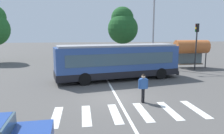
# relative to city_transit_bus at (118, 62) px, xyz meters

# --- Properties ---
(ground_plane) EXTENTS (160.00, 160.00, 0.00)m
(ground_plane) POSITION_rel_city_transit_bus_xyz_m (-1.15, -5.32, -1.59)
(ground_plane) COLOR #514F4C
(city_transit_bus) EXTENTS (11.21, 4.58, 3.06)m
(city_transit_bus) POSITION_rel_city_transit_bus_xyz_m (0.00, 0.00, 0.00)
(city_transit_bus) COLOR black
(city_transit_bus) RESTS_ON ground_plane
(pedestrian_crossing_street) EXTENTS (0.58, 0.27, 1.72)m
(pedestrian_crossing_street) POSITION_rel_city_transit_bus_xyz_m (0.37, -6.42, -0.62)
(pedestrian_crossing_street) COLOR black
(pedestrian_crossing_street) RESTS_ON ground_plane
(parked_car_charcoal) EXTENTS (2.21, 4.64, 1.35)m
(parked_car_charcoal) POSITION_rel_city_transit_bus_xyz_m (-4.17, 8.25, -0.82)
(parked_car_charcoal) COLOR black
(parked_car_charcoal) RESTS_ON ground_plane
(parked_car_silver) EXTENTS (2.13, 4.62, 1.35)m
(parked_car_silver) POSITION_rel_city_transit_bus_xyz_m (-1.43, 7.50, -0.82)
(parked_car_silver) COLOR black
(parked_car_silver) RESTS_ON ground_plane
(parked_car_red) EXTENTS (2.29, 4.67, 1.35)m
(parked_car_red) POSITION_rel_city_transit_bus_xyz_m (1.32, 7.64, -0.82)
(parked_car_red) COLOR black
(parked_car_red) RESTS_ON ground_plane
(parked_car_teal) EXTENTS (2.05, 4.59, 1.35)m
(parked_car_teal) POSITION_rel_city_transit_bus_xyz_m (3.86, 7.68, -0.82)
(parked_car_teal) COLOR black
(parked_car_teal) RESTS_ON ground_plane
(traffic_light_far_corner) EXTENTS (0.33, 0.32, 5.06)m
(traffic_light_far_corner) POSITION_rel_city_transit_bus_xyz_m (9.28, 3.51, 1.78)
(traffic_light_far_corner) COLOR #28282B
(traffic_light_far_corner) RESTS_ON ground_plane
(bus_stop_shelter) EXTENTS (3.89, 1.54, 3.25)m
(bus_stop_shelter) POSITION_rel_city_transit_bus_xyz_m (9.46, 4.82, 0.83)
(bus_stop_shelter) COLOR #28282B
(bus_stop_shelter) RESTS_ON ground_plane
(twin_arm_street_lamp) EXTENTS (5.08, 0.32, 9.35)m
(twin_arm_street_lamp) POSITION_rel_city_transit_bus_xyz_m (5.10, 5.62, 4.18)
(twin_arm_street_lamp) COLOR #939399
(twin_arm_street_lamp) RESTS_ON ground_plane
(background_tree_right) EXTENTS (4.74, 4.74, 8.14)m
(background_tree_right) POSITION_rel_city_transit_bus_xyz_m (3.39, 15.17, 3.60)
(background_tree_right) COLOR brown
(background_tree_right) RESTS_ON ground_plane
(crosswalk_painted_stripes) EXTENTS (7.76, 2.71, 0.01)m
(crosswalk_painted_stripes) POSITION_rel_city_transit_bus_xyz_m (-0.79, -7.89, -1.58)
(crosswalk_painted_stripes) COLOR silver
(crosswalk_painted_stripes) RESTS_ON ground_plane
(lane_center_line) EXTENTS (0.16, 24.00, 0.01)m
(lane_center_line) POSITION_rel_city_transit_bus_xyz_m (-0.98, -3.32, -1.58)
(lane_center_line) COLOR silver
(lane_center_line) RESTS_ON ground_plane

